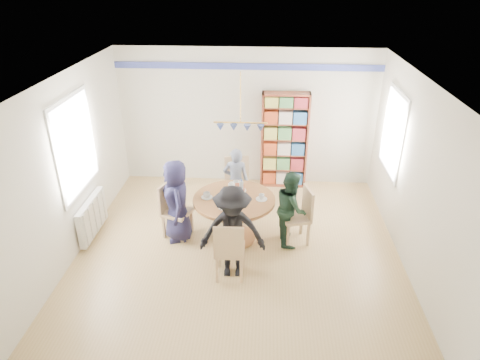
# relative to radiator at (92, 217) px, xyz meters

# --- Properties ---
(ground) EXTENTS (5.00, 5.00, 0.00)m
(ground) POSITION_rel_radiator_xyz_m (2.42, -0.30, -0.35)
(ground) COLOR tan
(room_shell) EXTENTS (5.00, 5.00, 5.00)m
(room_shell) POSITION_rel_radiator_xyz_m (2.16, 0.57, 1.30)
(room_shell) COLOR white
(room_shell) RESTS_ON ground
(radiator) EXTENTS (0.12, 1.00, 0.60)m
(radiator) POSITION_rel_radiator_xyz_m (0.00, 0.00, 0.00)
(radiator) COLOR silver
(radiator) RESTS_ON ground
(dining_table) EXTENTS (1.30, 1.30, 0.75)m
(dining_table) POSITION_rel_radiator_xyz_m (2.33, 0.05, 0.21)
(dining_table) COLOR brown
(dining_table) RESTS_ON ground
(chair_left) EXTENTS (0.52, 0.52, 0.93)m
(chair_left) POSITION_rel_radiator_xyz_m (1.32, 0.10, 0.16)
(chair_left) COLOR tan
(chair_left) RESTS_ON ground
(chair_right) EXTENTS (0.51, 0.51, 0.94)m
(chair_right) POSITION_rel_radiator_xyz_m (3.38, 0.05, 0.17)
(chair_right) COLOR tan
(chair_right) RESTS_ON ground
(chair_far) EXTENTS (0.50, 0.50, 0.98)m
(chair_far) POSITION_rel_radiator_xyz_m (2.30, 1.05, 0.19)
(chair_far) COLOR tan
(chair_far) RESTS_ON ground
(chair_near) EXTENTS (0.42, 0.42, 0.94)m
(chair_near) POSITION_rel_radiator_xyz_m (2.34, -0.96, 0.17)
(chair_near) COLOR tan
(chair_near) RESTS_ON ground
(person_left) EXTENTS (0.63, 0.78, 1.38)m
(person_left) POSITION_rel_radiator_xyz_m (1.42, 0.02, 0.34)
(person_left) COLOR #1B1A39
(person_left) RESTS_ON ground
(person_right) EXTENTS (0.51, 0.63, 1.23)m
(person_right) POSITION_rel_radiator_xyz_m (3.23, 0.04, 0.27)
(person_right) COLOR black
(person_right) RESTS_ON ground
(person_far) EXTENTS (0.47, 0.32, 1.23)m
(person_far) POSITION_rel_radiator_xyz_m (2.29, 0.92, 0.26)
(person_far) COLOR gray
(person_far) RESTS_ON ground
(person_near) EXTENTS (0.94, 0.56, 1.42)m
(person_near) POSITION_rel_radiator_xyz_m (2.37, -0.85, 0.36)
(person_near) COLOR black
(person_near) RESTS_ON ground
(bookshelf) EXTENTS (0.91, 0.27, 1.91)m
(bookshelf) POSITION_rel_radiator_xyz_m (3.16, 2.04, 0.59)
(bookshelf) COLOR brown
(bookshelf) RESTS_ON ground
(tableware) EXTENTS (1.04, 1.04, 0.27)m
(tableware) POSITION_rel_radiator_xyz_m (2.30, 0.07, 0.46)
(tableware) COLOR white
(tableware) RESTS_ON dining_table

